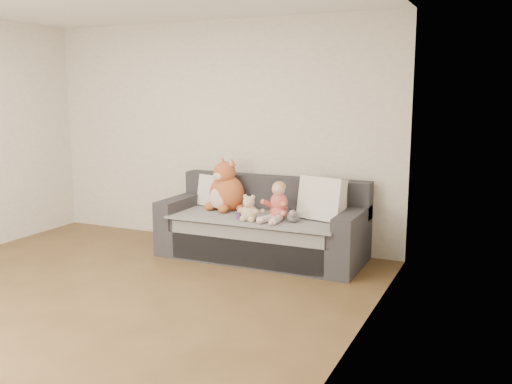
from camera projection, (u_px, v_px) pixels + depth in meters
room_shell at (102, 149)px, 4.88m from camera, size 5.00×5.00×5.00m
sofa at (263, 229)px, 6.20m from camera, size 2.20×0.94×0.85m
cushion_left at (213, 191)px, 6.58m from camera, size 0.43×0.27×0.37m
cushion_right_back at (327, 200)px, 5.98m from camera, size 0.46×0.31×0.39m
cushion_right_front at (322, 199)px, 5.87m from camera, size 0.53×0.33×0.46m
toddler at (277, 204)px, 5.87m from camera, size 0.29×0.42×0.41m
plush_cat at (226, 190)px, 6.37m from camera, size 0.47×0.43×0.62m
teddy_bear at (249, 210)px, 5.84m from camera, size 0.22×0.16×0.28m
plush_cow at (294, 216)px, 5.79m from camera, size 0.13×0.19×0.16m
sippy_cup at (239, 214)px, 5.94m from camera, size 0.10×0.06×0.10m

